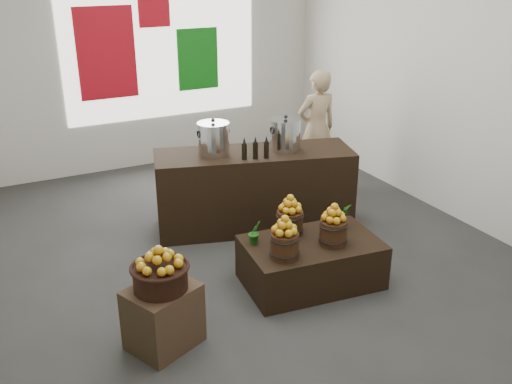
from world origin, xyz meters
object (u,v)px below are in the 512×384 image
wicker_basket (160,278)px  counter (254,190)px  stock_pot_center (285,136)px  shopper (316,129)px  crate (163,317)px  display_table (311,262)px  stock_pot_left (213,140)px

wicker_basket → counter: counter is taller
stock_pot_center → shopper: shopper is taller
crate → shopper: (3.37, 2.76, 0.59)m
display_table → stock_pot_left: size_ratio=3.71×
display_table → stock_pot_left: (-0.39, 1.68, 0.96)m
display_table → shopper: 3.01m
crate → wicker_basket: size_ratio=1.25×
shopper → stock_pot_left: bearing=22.8°
crate → display_table: bearing=9.9°
display_table → stock_pot_left: 1.98m
stock_pot_left → stock_pot_center: 0.90m
wicker_basket → display_table: size_ratio=0.33×
display_table → stock_pot_center: size_ratio=3.71×
crate → wicker_basket: wicker_basket is taller
display_table → stock_pot_center: bearing=77.7°
crate → stock_pot_left: bearing=55.5°
shopper → crate: bearing=41.0°
stock_pot_left → shopper: 2.17m
stock_pot_center → shopper: bearing=42.0°
display_table → stock_pot_center: (0.48, 1.43, 0.96)m
stock_pot_left → wicker_basket: bearing=-124.5°
counter → shopper: (1.52, 0.91, 0.37)m
wicker_basket → stock_pot_left: stock_pot_left is taller
wicker_basket → shopper: (3.37, 2.76, 0.18)m
stock_pot_left → shopper: shopper is taller
wicker_basket → shopper: shopper is taller
crate → counter: 2.63m
counter → shopper: bearing=47.2°
crate → shopper: shopper is taller
wicker_basket → display_table: wicker_basket is taller
wicker_basket → shopper: bearing=39.3°
stock_pot_center → shopper: (1.14, 1.02, -0.33)m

